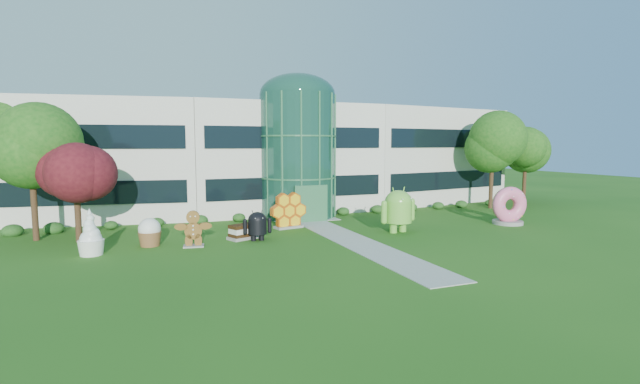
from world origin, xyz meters
name	(u,v)px	position (x,y,z in m)	size (l,w,h in m)	color
ground	(366,247)	(0.00, 0.00, 0.00)	(140.00, 140.00, 0.00)	#215114
building	(277,157)	(0.00, 18.00, 4.65)	(46.00, 15.00, 9.30)	beige
atrium	(298,156)	(0.00, 12.00, 4.90)	(6.00, 6.00, 9.80)	#194738
walkway	(351,240)	(0.00, 2.00, 0.02)	(2.40, 20.00, 0.04)	#9E9E93
tree_red	(77,193)	(-15.50, 7.50, 3.00)	(4.00, 4.00, 6.00)	#3F0C14
trees_backdrop	(294,164)	(0.00, 13.00, 4.20)	(52.00, 8.00, 8.40)	#154D13
android_green	(398,208)	(4.02, 3.10, 1.66)	(2.93, 1.96, 3.33)	#6BBD3C
android_black	(257,224)	(-5.40, 3.94, 1.04)	(1.83, 1.23, 2.08)	black
donut	(508,205)	(13.20, 2.83, 1.41)	(2.70, 1.30, 2.81)	#ED5A8F
gingerbread	(193,229)	(-9.23, 3.65, 1.06)	(2.30, 0.88, 2.12)	brown
ice_cream_sandwich	(245,231)	(-5.99, 4.80, 0.46)	(2.08, 1.04, 0.93)	black
honeycomb	(288,212)	(-2.35, 7.26, 1.13)	(2.87, 1.03, 2.26)	yellow
froyo	(90,232)	(-14.53, 3.58, 1.23)	(1.43, 1.43, 2.46)	white
cupcake	(150,232)	(-11.56, 4.79, 0.82)	(1.37, 1.37, 1.64)	white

